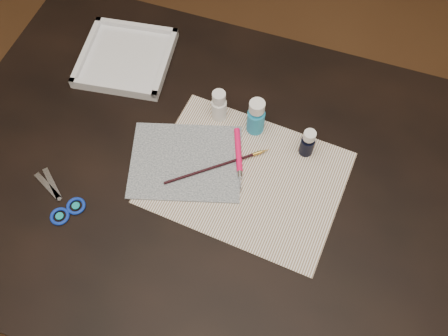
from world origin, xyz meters
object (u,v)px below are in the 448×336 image
(paint_bottle_navy, at_px, (308,143))
(palette_tray, at_px, (126,58))
(scissors, at_px, (54,196))
(paper, at_px, (246,177))
(paint_bottle_white, at_px, (219,105))
(paint_bottle_cyan, at_px, (256,117))
(canvas, at_px, (186,161))

(paint_bottle_navy, xyz_separation_m, palette_tray, (-0.50, 0.11, -0.03))
(scissors, bearing_deg, paper, -128.44)
(scissors, relative_size, palette_tray, 0.73)
(paint_bottle_white, bearing_deg, paint_bottle_cyan, -3.82)
(canvas, bearing_deg, paint_bottle_cyan, 48.84)
(canvas, height_order, paint_bottle_navy, paint_bottle_navy)
(paint_bottle_navy, bearing_deg, canvas, -155.01)
(paper, height_order, scissors, scissors)
(paper, xyz_separation_m, paint_bottle_white, (-0.11, 0.14, 0.04))
(paper, bearing_deg, canvas, -176.99)
(canvas, distance_m, paint_bottle_navy, 0.28)
(paint_bottle_cyan, distance_m, palette_tray, 0.38)
(palette_tray, bearing_deg, scissors, -88.16)
(scissors, height_order, palette_tray, palette_tray)
(paint_bottle_white, bearing_deg, palette_tray, 163.30)
(canvas, relative_size, paint_bottle_navy, 3.21)
(paper, height_order, paint_bottle_white, paint_bottle_white)
(scissors, bearing_deg, canvas, -117.80)
(palette_tray, bearing_deg, canvas, -42.23)
(paint_bottle_cyan, relative_size, scissors, 0.62)
(paint_bottle_cyan, relative_size, paint_bottle_navy, 1.29)
(paper, xyz_separation_m, canvas, (-0.14, -0.01, 0.00))
(paint_bottle_cyan, bearing_deg, palette_tray, 166.36)
(paint_bottle_cyan, bearing_deg, paint_bottle_navy, -9.85)
(paint_bottle_white, relative_size, scissors, 0.54)
(palette_tray, bearing_deg, paper, -29.34)
(paint_bottle_white, height_order, paint_bottle_navy, paint_bottle_white)
(paint_bottle_navy, relative_size, palette_tray, 0.35)
(paint_bottle_cyan, xyz_separation_m, palette_tray, (-0.37, 0.09, -0.04))
(paper, relative_size, paint_bottle_navy, 5.41)
(paper, xyz_separation_m, paint_bottle_navy, (0.11, 0.11, 0.04))
(paint_bottle_cyan, height_order, palette_tray, paint_bottle_cyan)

